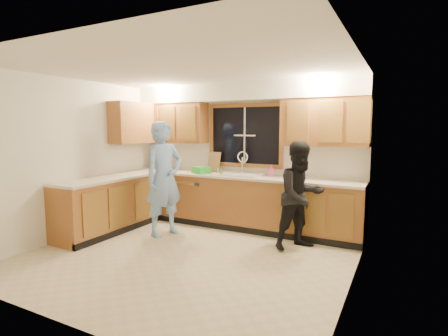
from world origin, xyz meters
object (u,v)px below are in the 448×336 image
object	(u,v)px
sink	(238,178)
stove	(81,212)
knife_block	(157,163)
dishwasher	(196,199)
man	(164,179)
dish_crate	(201,170)
woman	(301,196)
soap_bottle	(272,170)
bowl	(301,177)

from	to	relation	value
sink	stove	world-z (taller)	sink
stove	knife_block	xyz separation A→B (m)	(-0.01, 1.87, 0.58)
dishwasher	man	distance (m)	1.07
dishwasher	dish_crate	world-z (taller)	dish_crate
man	woman	xyz separation A→B (m)	(2.14, 0.36, -0.15)
dish_crate	dishwasher	bearing A→B (deg)	147.69
man	soap_bottle	size ratio (longest dim) A/B	9.71
dish_crate	sink	bearing A→B (deg)	11.13
soap_bottle	bowl	size ratio (longest dim) A/B	0.86
dish_crate	bowl	world-z (taller)	dish_crate
sink	soap_bottle	size ratio (longest dim) A/B	4.53
stove	man	distance (m)	1.36
man	woman	world-z (taller)	man
stove	knife_block	size ratio (longest dim) A/B	3.98
soap_bottle	dishwasher	bearing A→B (deg)	-173.58
dishwasher	bowl	xyz separation A→B (m)	(1.94, 0.08, 0.54)
stove	knife_block	bearing A→B (deg)	90.26
stove	woman	size ratio (longest dim) A/B	0.58
dishwasher	soap_bottle	bearing A→B (deg)	6.42
knife_block	sink	bearing A→B (deg)	-37.54
dishwasher	stove	bearing A→B (deg)	-117.69
bowl	soap_bottle	bearing A→B (deg)	171.07
sink	dish_crate	world-z (taller)	sink
stove	bowl	world-z (taller)	bowl
woman	knife_block	bearing A→B (deg)	117.16
sink	knife_block	bearing A→B (deg)	178.41
woman	stove	bearing A→B (deg)	150.77
dishwasher	soap_bottle	size ratio (longest dim) A/B	4.32
dishwasher	knife_block	size ratio (longest dim) A/B	3.63
bowl	stove	bearing A→B (deg)	-146.86
man	soap_bottle	distance (m)	1.80
bowl	woman	bearing A→B (deg)	-74.17
stove	soap_bottle	xyz separation A→B (m)	(2.36, 1.97, 0.56)
knife_block	soap_bottle	distance (m)	2.37
knife_block	soap_bottle	size ratio (longest dim) A/B	1.19
sink	knife_block	world-z (taller)	sink
dish_crate	man	bearing A→B (deg)	-103.30
sink	stove	size ratio (longest dim) A/B	0.96
man	soap_bottle	bearing A→B (deg)	-32.76
stove	bowl	size ratio (longest dim) A/B	4.07
dishwasher	knife_block	distance (m)	1.15
dishwasher	knife_block	world-z (taller)	knife_block
sink	dishwasher	size ratio (longest dim) A/B	1.05
man	knife_block	xyz separation A→B (m)	(-0.95, 1.01, 0.11)
dish_crate	knife_block	bearing A→B (deg)	170.98
dishwasher	knife_block	xyz separation A→B (m)	(-0.96, 0.06, 0.62)
sink	stove	bearing A→B (deg)	-134.61
man	bowl	world-z (taller)	man
stove	woman	distance (m)	3.33
stove	man	xyz separation A→B (m)	(0.94, 0.87, 0.47)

